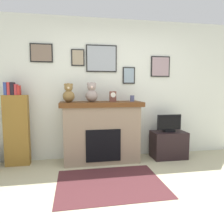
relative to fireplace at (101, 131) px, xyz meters
name	(u,v)px	position (x,y,z in m)	size (l,w,h in m)	color
ground_plane	(148,211)	(0.29, -1.68, -0.55)	(12.00, 12.00, 0.00)	#B6B08D
back_wall	(114,89)	(0.28, 0.32, 0.76)	(5.20, 0.15, 2.60)	silver
fireplace	(101,131)	(0.00, 0.00, 0.00)	(1.44, 0.57, 1.08)	gray
bookshelf	(16,128)	(-1.45, 0.06, 0.11)	(0.40, 0.16, 1.42)	brown
tv_stand	(168,145)	(1.28, -0.04, -0.30)	(0.63, 0.40, 0.51)	black
television	(169,124)	(1.28, -0.04, 0.11)	(0.47, 0.14, 0.32)	black
area_rug	(110,183)	(0.00, -0.93, -0.54)	(1.47, 1.15, 0.01)	#4A2326
candle_jar	(132,98)	(0.56, -0.02, 0.59)	(0.08, 0.08, 0.11)	#4C517A
mantel_clock	(113,96)	(0.21, -0.02, 0.63)	(0.11, 0.08, 0.19)	brown
teddy_bear_tan	(69,94)	(-0.56, -0.02, 0.68)	(0.20, 0.20, 0.33)	olive
teddy_bear_cream	(92,93)	(-0.17, -0.02, 0.69)	(0.21, 0.21, 0.34)	gray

